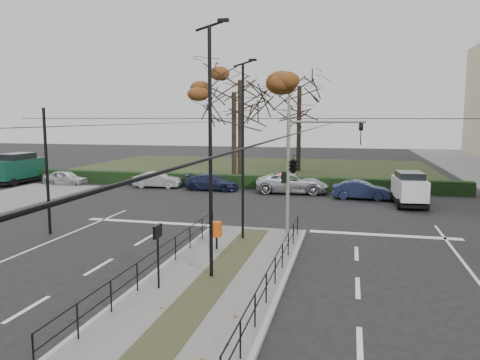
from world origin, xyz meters
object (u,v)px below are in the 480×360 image
(parked_car_first, at_px, (66,178))
(rust_tree, at_px, (240,80))
(traffic_light, at_px, (295,163))
(white_van, at_px, (409,188))
(streetlamp_median_near, at_px, (211,150))
(parked_car_second, at_px, (157,180))
(litter_bin, at_px, (217,230))
(parked_car_fourth, at_px, (292,183))
(info_panel, at_px, (157,239))
(bare_tree_center, at_px, (299,92))
(parked_car_fifth, at_px, (361,190))
(bare_tree_near, at_px, (234,98))
(streetlamp_median_far, at_px, (243,149))
(parked_car_third, at_px, (212,182))
(green_van, at_px, (18,168))

(parked_car_first, distance_m, rust_tree, 17.92)
(traffic_light, xyz_separation_m, white_van, (6.17, 8.97, -2.29))
(white_van, bearing_deg, parked_car_first, 173.82)
(streetlamp_median_near, xyz_separation_m, parked_car_second, (-10.40, 19.52, -3.85))
(parked_car_first, distance_m, white_van, 26.42)
(litter_bin, relative_size, parked_car_fourth, 0.21)
(info_panel, height_order, bare_tree_center, bare_tree_center)
(parked_car_fifth, bearing_deg, parked_car_fourth, 73.67)
(litter_bin, height_order, bare_tree_near, bare_tree_near)
(traffic_light, xyz_separation_m, bare_tree_center, (-2.69, 26.27, 4.62))
(info_panel, relative_size, white_van, 0.51)
(streetlamp_median_far, xyz_separation_m, bare_tree_center, (-0.60, 27.98, 3.90))
(info_panel, distance_m, parked_car_fifth, 20.30)
(streetlamp_median_near, height_order, rust_tree, rust_tree)
(traffic_light, bearing_deg, bare_tree_near, 111.59)
(parked_car_third, height_order, rust_tree, rust_tree)
(bare_tree_near, xyz_separation_m, parked_car_fifth, (11.28, -9.41, -6.63))
(streetlamp_median_near, xyz_separation_m, green_van, (-22.77, 18.95, -3.14))
(parked_car_fifth, bearing_deg, green_van, 89.25)
(info_panel, relative_size, parked_car_second, 0.55)
(white_van, height_order, bare_tree_near, bare_tree_near)
(streetlamp_median_near, bearing_deg, bare_tree_center, 91.21)
(parked_car_first, bearing_deg, parked_car_second, -80.89)
(parked_car_fourth, bearing_deg, litter_bin, 172.50)
(info_panel, xyz_separation_m, white_van, (9.50, 17.34, -0.62))
(green_van, height_order, bare_tree_center, bare_tree_center)
(traffic_light, relative_size, parked_car_first, 1.53)
(bare_tree_center, height_order, parked_car_fifth, bare_tree_center)
(bare_tree_near, distance_m, parked_car_fifth, 16.12)
(parked_car_third, bearing_deg, parked_car_second, 88.74)
(traffic_light, relative_size, white_van, 1.40)
(parked_car_second, distance_m, green_van, 12.39)
(litter_bin, bearing_deg, parked_car_first, 138.27)
(parked_car_third, distance_m, parked_car_fifth, 11.19)
(green_van, bearing_deg, bare_tree_near, 25.96)
(traffic_light, height_order, parked_car_second, traffic_light)
(litter_bin, relative_size, white_van, 0.28)
(info_panel, height_order, streetlamp_median_far, streetlamp_median_far)
(parked_car_second, bearing_deg, bare_tree_center, -40.64)
(parked_car_second, relative_size, parked_car_fifth, 0.97)
(streetlamp_median_near, height_order, parked_car_first, streetlamp_median_near)
(streetlamp_median_far, bearing_deg, parked_car_fifth, 66.70)
(info_panel, bearing_deg, streetlamp_median_near, 47.22)
(info_panel, height_order, parked_car_third, info_panel)
(parked_car_fourth, relative_size, bare_tree_near, 0.52)
(white_van, height_order, bare_tree_center, bare_tree_center)
(parked_car_second, height_order, parked_car_fourth, parked_car_fourth)
(litter_bin, height_order, info_panel, info_panel)
(info_panel, bearing_deg, litter_bin, 83.31)
(green_van, height_order, bare_tree_near, bare_tree_near)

